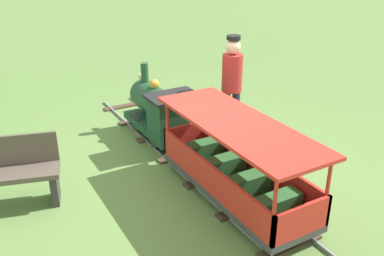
# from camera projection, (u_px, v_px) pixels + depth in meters

# --- Properties ---
(ground_plane) EXTENTS (60.00, 60.00, 0.00)m
(ground_plane) POSITION_uv_depth(u_px,v_px,m) (197.00, 169.00, 5.83)
(ground_plane) COLOR #608442
(track) EXTENTS (0.77, 6.05, 0.04)m
(track) POSITION_uv_depth(u_px,v_px,m) (196.00, 167.00, 5.84)
(track) COLOR gray
(track) RESTS_ON ground_plane
(locomotive) EXTENTS (0.73, 1.45, 1.04)m
(locomotive) POSITION_uv_depth(u_px,v_px,m) (162.00, 111.00, 6.47)
(locomotive) COLOR #1E472D
(locomotive) RESTS_ON ground_plane
(passenger_car) EXTENTS (0.83, 2.35, 0.97)m
(passenger_car) POSITION_uv_depth(u_px,v_px,m) (235.00, 169.00, 4.97)
(passenger_car) COLOR #3F3F3F
(passenger_car) RESTS_ON ground_plane
(conductor_person) EXTENTS (0.30, 0.30, 1.62)m
(conductor_person) POSITION_uv_depth(u_px,v_px,m) (232.00, 81.00, 6.27)
(conductor_person) COLOR #282D47
(conductor_person) RESTS_ON ground_plane
(park_bench) EXTENTS (1.36, 0.74, 0.82)m
(park_bench) POSITION_uv_depth(u_px,v_px,m) (1.00, 174.00, 4.88)
(park_bench) COLOR brown
(park_bench) RESTS_ON ground_plane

